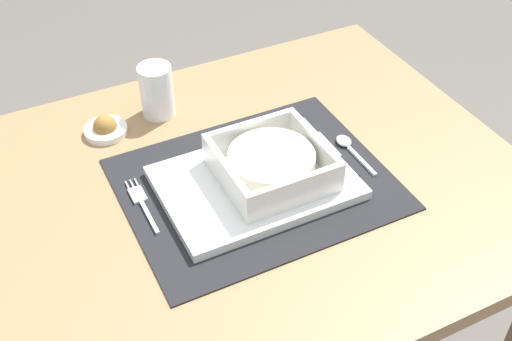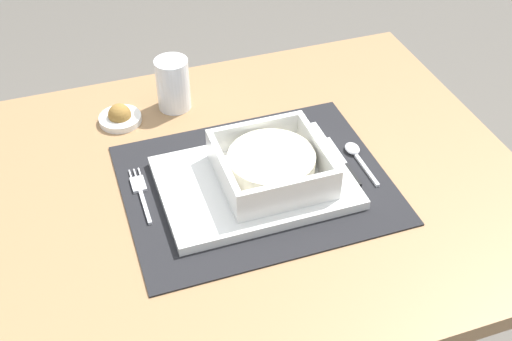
% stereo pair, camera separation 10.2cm
% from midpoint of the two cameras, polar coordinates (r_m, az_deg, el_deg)
% --- Properties ---
extents(dining_table, '(0.94, 0.73, 0.76)m').
position_cam_midpoint_polar(dining_table, '(1.12, -4.17, -5.72)').
color(dining_table, '#936D47').
rests_on(dining_table, ground).
extents(placemat, '(0.42, 0.34, 0.00)m').
position_cam_midpoint_polar(placemat, '(1.04, -2.81, -1.31)').
color(placemat, black).
rests_on(placemat, dining_table).
extents(serving_plate, '(0.30, 0.22, 0.02)m').
position_cam_midpoint_polar(serving_plate, '(1.03, -2.90, -1.19)').
color(serving_plate, white).
rests_on(serving_plate, placemat).
extents(porridge_bowl, '(0.17, 0.17, 0.05)m').
position_cam_midpoint_polar(porridge_bowl, '(1.01, -1.51, 0.42)').
color(porridge_bowl, white).
rests_on(porridge_bowl, serving_plate).
extents(fork, '(0.02, 0.13, 0.00)m').
position_cam_midpoint_polar(fork, '(1.03, -12.95, -2.79)').
color(fork, silver).
rests_on(fork, placemat).
extents(spoon, '(0.02, 0.11, 0.01)m').
position_cam_midpoint_polar(spoon, '(1.11, 5.50, 2.15)').
color(spoon, silver).
rests_on(spoon, placemat).
extents(butter_knife, '(0.01, 0.13, 0.01)m').
position_cam_midpoint_polar(butter_knife, '(1.09, 4.64, 1.06)').
color(butter_knife, black).
rests_on(butter_knife, placemat).
extents(drinking_glass, '(0.06, 0.06, 0.10)m').
position_cam_midpoint_polar(drinking_glass, '(1.19, -11.21, 6.59)').
color(drinking_glass, white).
rests_on(drinking_glass, dining_table).
extents(condiment_saucer, '(0.08, 0.08, 0.04)m').
position_cam_midpoint_polar(condiment_saucer, '(1.18, -15.60, 3.52)').
color(condiment_saucer, white).
rests_on(condiment_saucer, dining_table).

